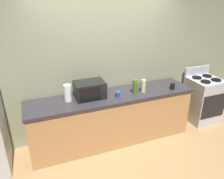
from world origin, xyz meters
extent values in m
plane|color=#A87F51|center=(0.00, 0.00, 0.00)|extent=(8.00, 8.00, 0.00)
cube|color=gray|center=(0.00, 0.81, 1.35)|extent=(6.40, 0.10, 2.70)
cube|color=#B27F4C|center=(0.00, 0.40, 0.43)|extent=(2.80, 0.60, 0.86)
cube|color=#2D2B30|center=(0.00, 0.40, 0.88)|extent=(2.84, 0.64, 0.04)
cube|color=#B7BABF|center=(2.00, 0.40, 0.45)|extent=(0.60, 0.60, 0.90)
cube|color=black|center=(2.00, 0.10, 0.45)|extent=(0.55, 0.02, 0.48)
cube|color=#B7BABF|center=(2.00, 0.68, 0.99)|extent=(0.60, 0.04, 0.18)
cylinder|color=black|center=(1.87, 0.28, 0.91)|extent=(0.18, 0.18, 0.02)
cylinder|color=black|center=(2.13, 0.28, 0.91)|extent=(0.18, 0.18, 0.02)
cylinder|color=black|center=(1.87, 0.52, 0.91)|extent=(0.18, 0.18, 0.02)
cylinder|color=black|center=(2.13, 0.52, 0.91)|extent=(0.18, 0.18, 0.02)
cube|color=black|center=(-0.37, 0.45, 1.04)|extent=(0.48, 0.34, 0.27)
cube|color=black|center=(-0.41, 0.28, 1.04)|extent=(0.34, 0.01, 0.21)
cylinder|color=white|center=(-0.72, 0.45, 1.04)|extent=(0.12, 0.12, 0.27)
cylinder|color=beige|center=(0.55, 0.32, 1.01)|extent=(0.08, 0.08, 0.22)
cylinder|color=#4C6B19|center=(0.39, 0.34, 1.02)|extent=(0.08, 0.08, 0.24)
cylinder|color=black|center=(1.09, 0.24, 0.95)|extent=(0.08, 0.08, 0.11)
cylinder|color=#2D4CB2|center=(0.07, 0.30, 0.94)|extent=(0.08, 0.08, 0.09)
camera|label=1|loc=(-1.24, -2.74, 2.48)|focal=35.79mm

